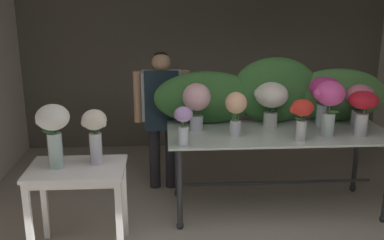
% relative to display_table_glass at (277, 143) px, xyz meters
% --- Properties ---
extents(ground_plane, '(8.43, 8.43, 0.00)m').
position_rel_display_table_glass_xyz_m(ground_plane, '(-0.53, 0.18, -0.70)').
color(ground_plane, '#9E9384').
extents(wall_back, '(5.09, 0.12, 2.84)m').
position_rel_display_table_glass_xyz_m(wall_back, '(-0.53, 2.10, 0.72)').
color(wall_back, '#5B564C').
rests_on(wall_back, ground).
extents(display_table_glass, '(2.14, 0.90, 0.82)m').
position_rel_display_table_glass_xyz_m(display_table_glass, '(0.00, 0.00, 0.00)').
color(display_table_glass, silver).
rests_on(display_table_glass, ground).
extents(side_table_white, '(0.77, 0.54, 0.75)m').
position_rel_display_table_glass_xyz_m(side_table_white, '(-1.81, -0.66, -0.05)').
color(side_table_white, white).
rests_on(side_table_white, ground).
extents(florist, '(0.60, 0.24, 1.52)m').
position_rel_display_table_glass_xyz_m(florist, '(-1.12, 0.60, 0.23)').
color(florist, '#232328').
rests_on(florist, ground).
extents(foliage_backdrop, '(2.40, 0.29, 0.67)m').
position_rel_display_table_glass_xyz_m(foliage_backdrop, '(0.03, 0.33, 0.41)').
color(foliage_backdrop, '#387033').
rests_on(foliage_backdrop, display_table_glass).
extents(vase_peach_lilies, '(0.20, 0.20, 0.42)m').
position_rel_display_table_glass_xyz_m(vase_peach_lilies, '(-0.44, -0.12, 0.38)').
color(vase_peach_lilies, silver).
rests_on(vase_peach_lilies, display_table_glass).
extents(vase_fuchsia_peonies, '(0.30, 0.27, 0.52)m').
position_rel_display_table_glass_xyz_m(vase_fuchsia_peonies, '(0.42, -0.17, 0.46)').
color(vase_fuchsia_peonies, silver).
rests_on(vase_fuchsia_peonies, display_table_glass).
extents(vase_scarlet_anemones, '(0.21, 0.19, 0.38)m').
position_rel_display_table_glass_xyz_m(vase_scarlet_anemones, '(0.12, -0.30, 0.36)').
color(vase_scarlet_anemones, silver).
rests_on(vase_scarlet_anemones, display_table_glass).
extents(vase_ivory_tulips, '(0.34, 0.33, 0.45)m').
position_rel_display_table_glass_xyz_m(vase_ivory_tulips, '(-0.04, 0.17, 0.41)').
color(vase_ivory_tulips, silver).
rests_on(vase_ivory_tulips, display_table_glass).
extents(vase_rosy_ranunculus, '(0.27, 0.27, 0.42)m').
position_rel_display_table_glass_xyz_m(vase_rosy_ranunculus, '(0.84, 0.13, 0.38)').
color(vase_rosy_ranunculus, silver).
rests_on(vase_rosy_ranunculus, display_table_glass).
extents(vase_blush_dahlias, '(0.27, 0.27, 0.46)m').
position_rel_display_table_glass_xyz_m(vase_blush_dahlias, '(-0.78, 0.10, 0.41)').
color(vase_blush_dahlias, silver).
rests_on(vase_blush_dahlias, display_table_glass).
extents(vase_lilac_snapdragons, '(0.16, 0.16, 0.35)m').
position_rel_display_table_glass_xyz_m(vase_lilac_snapdragons, '(-0.93, -0.37, 0.32)').
color(vase_lilac_snapdragons, silver).
rests_on(vase_lilac_snapdragons, display_table_glass).
extents(vase_magenta_carnations, '(0.31, 0.31, 0.49)m').
position_rel_display_table_glass_xyz_m(vase_magenta_carnations, '(0.49, 0.16, 0.45)').
color(vase_magenta_carnations, silver).
rests_on(vase_magenta_carnations, display_table_glass).
extents(vase_crimson_stock, '(0.27, 0.27, 0.43)m').
position_rel_display_table_glass_xyz_m(vase_crimson_stock, '(0.73, -0.18, 0.40)').
color(vase_crimson_stock, silver).
rests_on(vase_crimson_stock, display_table_glass).
extents(vase_white_roses_tall, '(0.27, 0.26, 0.52)m').
position_rel_display_table_glass_xyz_m(vase_white_roses_tall, '(-1.96, -0.66, 0.39)').
color(vase_white_roses_tall, silver).
rests_on(vase_white_roses_tall, side_table_white).
extents(vase_cream_lisianthus_tall, '(0.21, 0.20, 0.46)m').
position_rel_display_table_glass_xyz_m(vase_cream_lisianthus_tall, '(-1.65, -0.60, 0.34)').
color(vase_cream_lisianthus_tall, silver).
rests_on(vase_cream_lisianthus_tall, side_table_white).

